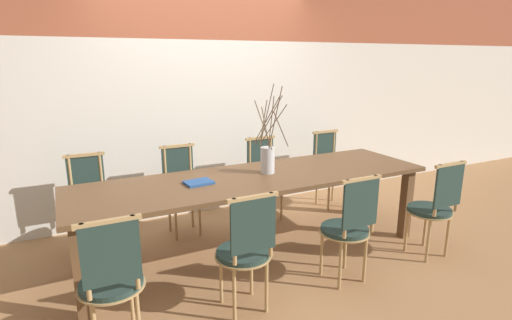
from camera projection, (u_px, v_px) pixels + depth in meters
name	position (u px, v px, depth m)	size (l,w,h in m)	color
ground_plane	(256.00, 252.00, 3.78)	(16.00, 16.00, 0.00)	#9E7047
wall_rear	(205.00, 76.00, 4.51)	(12.00, 0.06, 3.20)	silver
dining_table	(256.00, 185.00, 3.62)	(3.26, 0.92, 0.76)	brown
chair_near_leftend	(112.00, 278.00, 2.41)	(0.41, 0.41, 0.92)	#233833
chair_near_left	(246.00, 248.00, 2.79)	(0.41, 0.41, 0.92)	#233833
chair_near_center	(349.00, 225.00, 3.18)	(0.41, 0.41, 0.92)	#233833
chair_near_right	(434.00, 205.00, 3.60)	(0.41, 0.41, 0.92)	#233833
chair_far_leftend	(89.00, 200.00, 3.74)	(0.41, 0.41, 0.92)	#233833
chair_far_left	(182.00, 187.00, 4.13)	(0.41, 0.41, 0.92)	#233833
chair_far_center	(265.00, 175.00, 4.55)	(0.41, 0.41, 0.92)	#233833
chair_far_right	(330.00, 166.00, 4.94)	(0.41, 0.41, 0.92)	#233833
vase_centerpiece	(268.00, 157.00, 3.67)	(0.32, 0.38, 0.81)	silver
book_stack	(199.00, 182.00, 3.38)	(0.24, 0.19, 0.02)	#234C8C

